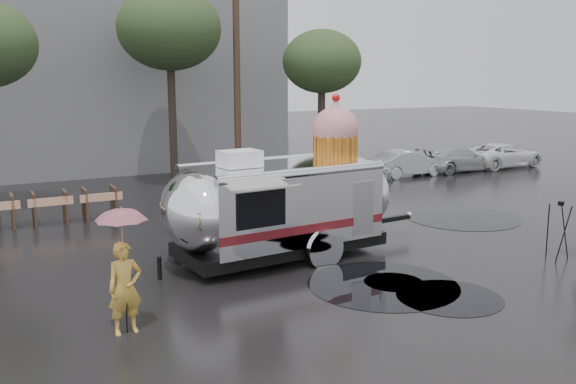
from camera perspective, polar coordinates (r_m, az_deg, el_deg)
ground at (r=13.12m, az=9.86°, el=-9.38°), size 120.00×120.00×0.00m
puddles at (r=16.16m, az=10.16°, el=-5.49°), size 11.54×8.17×0.01m
grey_building at (r=33.94m, az=-22.32°, el=13.41°), size 22.00×12.00×13.00m
utility_pole at (r=25.76m, az=-4.81°, el=11.05°), size 1.60×0.28×9.00m
tree_mid at (r=25.90m, az=-11.04°, el=14.70°), size 4.20×4.20×8.03m
tree_right at (r=26.47m, az=3.19°, el=12.01°), size 3.36×3.36×6.42m
barricade_row at (r=20.15m, az=-21.39°, el=-1.31°), size 4.30×0.80×1.00m
parked_cars at (r=29.35m, az=13.86°, el=3.11°), size 13.20×1.90×1.50m
airstream_trailer at (r=15.14m, az=-0.35°, el=-0.79°), size 7.66×3.26×4.13m
person_left at (r=11.19m, az=-15.00°, el=-8.68°), size 0.63×0.44×1.66m
umbrella_pink at (r=10.88m, az=-15.28°, el=-3.25°), size 1.10×1.10×2.30m
tripod at (r=16.48m, az=24.03°, el=-2.86°), size 0.56×0.61×1.48m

